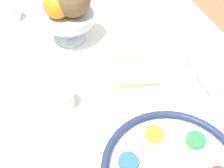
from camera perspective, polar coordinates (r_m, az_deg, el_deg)
fruit_stand at (r=1.09m, az=-7.89°, el=11.52°), size 0.17×0.17×0.11m
orange_fruit at (r=1.04m, az=-10.07°, el=13.99°), size 0.09×0.09×0.09m
bread_plate at (r=0.99m, az=4.49°, el=2.05°), size 0.20×0.20×0.02m
napkin_roll at (r=1.01m, az=16.51°, el=2.00°), size 0.17×0.06×0.05m
cup_mid at (r=1.27m, az=-18.05°, el=12.26°), size 0.07×0.07×0.06m
cup_far at (r=0.90m, az=-9.06°, el=-2.61°), size 0.07×0.07×0.06m
spoon at (r=1.04m, az=18.57°, el=1.37°), size 0.15×0.05×0.01m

